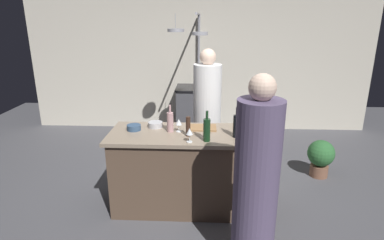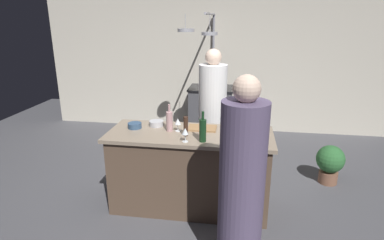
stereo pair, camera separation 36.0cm
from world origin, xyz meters
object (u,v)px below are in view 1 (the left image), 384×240
object	(u,v)px
potted_plant	(321,156)
pepper_mill	(188,127)
chef	(207,119)
wine_glass_near_right_guest	(179,123)
stove_range	(198,111)
cutting_board	(202,128)
wine_glass_near_left_guest	(189,132)
wine_bottle_amber	(263,118)
wine_bottle_red	(207,129)
wine_bottle_dark	(236,126)
wine_bottle_rose	(170,122)
mixing_bowl_steel	(155,125)
guest_right	(256,187)
mixing_bowl_blue	(134,127)
bar_stool_right	(247,208)

from	to	relation	value
potted_plant	pepper_mill	distance (m)	2.10
chef	wine_glass_near_right_guest	world-z (taller)	chef
stove_range	wine_glass_near_right_guest	distance (m)	2.48
cutting_board	wine_glass_near_left_guest	xyz separation A→B (m)	(-0.12, -0.42, 0.10)
wine_bottle_amber	wine_bottle_red	bearing A→B (deg)	-143.85
potted_plant	wine_bottle_dark	bearing A→B (deg)	-143.82
chef	wine_bottle_rose	distance (m)	0.91
wine_bottle_red	stove_range	bearing A→B (deg)	93.58
potted_plant	wine_bottle_amber	size ratio (longest dim) A/B	1.81
wine_bottle_rose	wine_glass_near_left_guest	size ratio (longest dim) A/B	2.07
potted_plant	mixing_bowl_steel	xyz separation A→B (m)	(-2.15, -0.64, 0.63)
wine_glass_near_left_guest	mixing_bowl_steel	world-z (taller)	wine_glass_near_left_guest
potted_plant	wine_bottle_rose	bearing A→B (deg)	-158.31
guest_right	mixing_bowl_blue	world-z (taller)	guest_right
mixing_bowl_blue	chef	bearing A→B (deg)	43.02
bar_stool_right	cutting_board	size ratio (longest dim) A/B	2.12
cutting_board	wine_bottle_dark	world-z (taller)	wine_bottle_dark
wine_bottle_rose	wine_glass_near_right_guest	xyz separation A→B (m)	(0.09, 0.00, -0.01)
wine_glass_near_right_guest	wine_bottle_dark	bearing A→B (deg)	-12.42
stove_range	bar_stool_right	distance (m)	3.12
bar_stool_right	cutting_board	bearing A→B (deg)	119.68
chef	pepper_mill	bearing A→B (deg)	-102.18
stove_range	wine_bottle_red	world-z (taller)	wine_bottle_red
wine_bottle_amber	wine_bottle_rose	bearing A→B (deg)	-168.83
stove_range	mixing_bowl_steel	size ratio (longest dim) A/B	5.41
wine_bottle_rose	wine_glass_near_right_guest	distance (m)	0.09
pepper_mill	wine_bottle_dark	world-z (taller)	wine_bottle_dark
bar_stool_right	guest_right	bearing A→B (deg)	-88.24
bar_stool_right	wine_bottle_rose	size ratio (longest dim) A/B	2.25
wine_bottle_red	wine_glass_near_left_guest	distance (m)	0.18
wine_bottle_dark	wine_bottle_rose	world-z (taller)	wine_bottle_dark
potted_plant	pepper_mill	bearing A→B (deg)	-152.67
wine_bottle_rose	bar_stool_right	bearing A→B (deg)	-39.68
cutting_board	wine_bottle_rose	distance (m)	0.38
wine_glass_near_left_guest	mixing_bowl_blue	bearing A→B (deg)	152.72
chef	cutting_board	xyz separation A→B (m)	(-0.05, -0.67, 0.11)
mixing_bowl_steel	bar_stool_right	bearing A→B (deg)	-39.13
wine_bottle_rose	wine_glass_near_right_guest	bearing A→B (deg)	0.25
wine_bottle_amber	mixing_bowl_steel	world-z (taller)	wine_bottle_amber
wine_bottle_dark	wine_bottle_rose	xyz separation A→B (m)	(-0.71, 0.13, -0.01)
wine_bottle_red	wine_glass_near_right_guest	bearing A→B (deg)	139.36
guest_right	mixing_bowl_steel	distance (m)	1.51
cutting_board	mixing_bowl_steel	size ratio (longest dim) A/B	1.94
cutting_board	wine_bottle_red	bearing A→B (deg)	-82.20
mixing_bowl_blue	mixing_bowl_steel	distance (m)	0.25
wine_bottle_red	mixing_bowl_steel	size ratio (longest dim) A/B	1.93
chef	bar_stool_right	size ratio (longest dim) A/B	2.54
wine_bottle_amber	wine_glass_near_right_guest	xyz separation A→B (m)	(-0.95, -0.21, -0.00)
potted_plant	cutting_board	size ratio (longest dim) A/B	1.62
bar_stool_right	wine_bottle_dark	size ratio (longest dim) A/B	2.11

